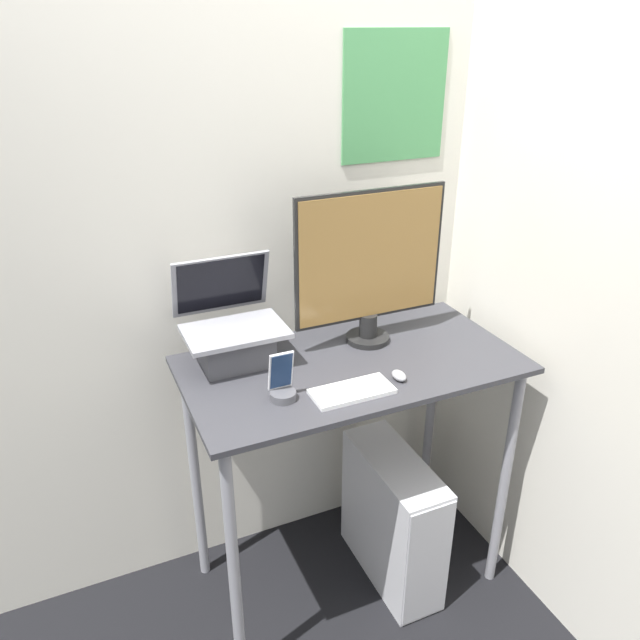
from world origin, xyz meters
name	(u,v)px	position (x,y,z in m)	size (l,w,h in m)	color
ground_plane	(382,632)	(0.00, 0.00, 0.00)	(12.00, 12.00, 0.00)	black
wall_back	(307,238)	(0.00, 0.68, 1.30)	(6.00, 0.06, 2.60)	silver
wall_side_right	(582,274)	(0.65, 0.00, 1.30)	(0.05, 6.00, 2.60)	silver
desk	(351,399)	(0.00, 0.30, 0.83)	(1.13, 0.59, 0.98)	#333338
laptop	(234,336)	(-0.36, 0.46, 1.08)	(0.33, 0.29, 0.34)	#4C4C51
monitor	(370,267)	(0.12, 0.42, 1.26)	(0.55, 0.16, 0.55)	black
keyboard	(352,391)	(-0.09, 0.12, 0.99)	(0.26, 0.12, 0.02)	white
mouse	(399,376)	(0.09, 0.13, 0.99)	(0.04, 0.06, 0.03)	#99999E
cell_phone	(282,387)	(-0.29, 0.18, 1.02)	(0.08, 0.08, 0.16)	#4C4C51
computer_tower	(393,519)	(0.17, 0.24, 0.27)	(0.19, 0.51, 0.55)	silver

